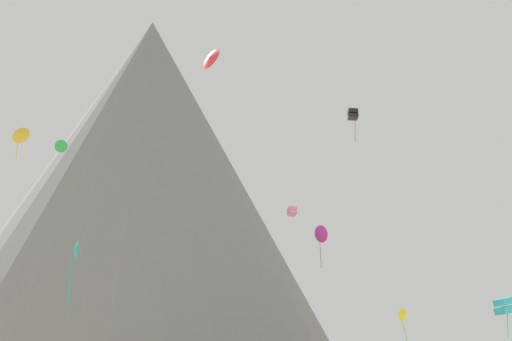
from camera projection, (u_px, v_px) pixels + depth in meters
name	position (u px, v px, depth m)	size (l,w,h in m)	color
rock_massif	(145.00, 215.00, 108.89)	(95.67, 95.67, 63.93)	slate
kite_black_high	(353.00, 115.00, 91.78)	(1.45, 1.43, 4.60)	black
kite_red_high	(210.00, 58.00, 62.53)	(1.95, 2.35, 2.16)	red
kite_orange_low	(306.00, 334.00, 92.53)	(0.55, 1.03, 3.31)	orange
kite_pink_mid	(292.00, 211.00, 77.24)	(0.99, 1.05, 1.00)	pink
kite_cyan_low	(504.00, 306.00, 63.76)	(1.78, 1.70, 3.71)	#33BCDB
kite_gold_high	(21.00, 135.00, 89.59)	(2.49, 1.48, 4.78)	gold
kite_teal_mid	(75.00, 251.00, 66.13)	(0.77, 1.84, 6.14)	teal
kite_yellow_low	(403.00, 315.00, 86.08)	(1.54, 1.09, 5.62)	yellow
kite_green_high	(61.00, 146.00, 82.38)	(1.58, 0.70, 1.52)	green
kite_white_high	(25.00, 151.00, 72.11)	(0.35, 0.90, 1.22)	white
kite_magenta_mid	(321.00, 234.00, 89.61)	(1.81, 2.33, 5.54)	#D1339E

